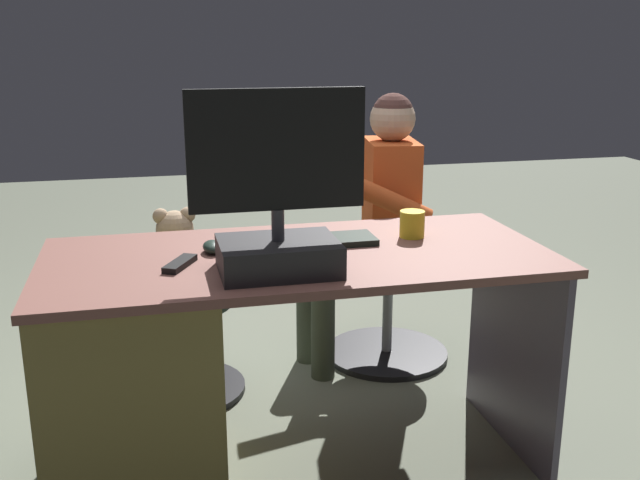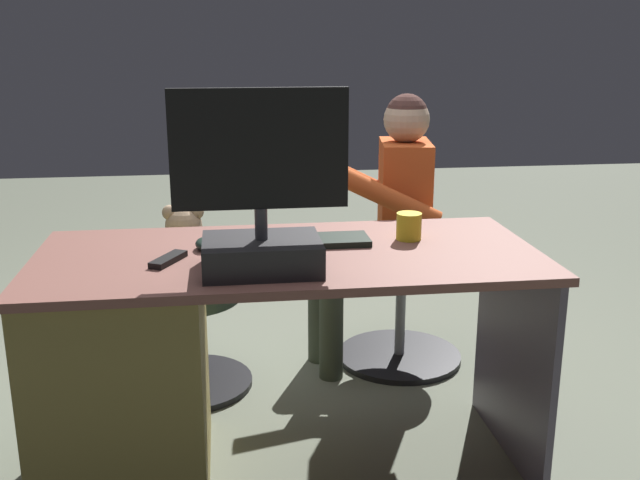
# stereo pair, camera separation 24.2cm
# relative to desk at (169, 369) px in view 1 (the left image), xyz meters

# --- Properties ---
(ground_plane) EXTENTS (10.00, 10.00, 0.00)m
(ground_plane) POSITION_rel_desk_xyz_m (-0.41, -0.37, -0.40)
(ground_plane) COLOR slate
(desk) EXTENTS (1.55, 0.70, 0.74)m
(desk) POSITION_rel_desk_xyz_m (0.00, 0.00, 0.00)
(desk) COLOR brown
(desk) RESTS_ON ground_plane
(monitor) EXTENTS (0.49, 0.25, 0.51)m
(monitor) POSITION_rel_desk_xyz_m (-0.32, 0.16, 0.50)
(monitor) COLOR #242325
(monitor) RESTS_ON desk
(keyboard) EXTENTS (0.42, 0.14, 0.02)m
(keyboard) POSITION_rel_desk_xyz_m (-0.46, -0.08, 0.35)
(keyboard) COLOR black
(keyboard) RESTS_ON desk
(computer_mouse) EXTENTS (0.06, 0.10, 0.04)m
(computer_mouse) POSITION_rel_desk_xyz_m (-0.15, -0.07, 0.36)
(computer_mouse) COLOR #1D2D24
(computer_mouse) RESTS_ON desk
(cup) EXTENTS (0.08, 0.08, 0.09)m
(cup) POSITION_rel_desk_xyz_m (-0.81, -0.09, 0.39)
(cup) COLOR yellow
(cup) RESTS_ON desk
(tv_remote) EXTENTS (0.11, 0.15, 0.02)m
(tv_remote) POSITION_rel_desk_xyz_m (-0.05, 0.06, 0.35)
(tv_remote) COLOR black
(tv_remote) RESTS_ON desk
(office_chair_teddy) EXTENTS (0.49, 0.49, 0.44)m
(office_chair_teddy) POSITION_rel_desk_xyz_m (-0.06, -0.63, -0.14)
(office_chair_teddy) COLOR black
(office_chair_teddy) RESTS_ON ground_plane
(teddy_bear) EXTENTS (0.23, 0.23, 0.32)m
(teddy_bear) POSITION_rel_desk_xyz_m (-0.06, -0.64, 0.18)
(teddy_bear) COLOR tan
(teddy_bear) RESTS_ON office_chair_teddy
(visitor_chair) EXTENTS (0.54, 0.54, 0.44)m
(visitor_chair) POSITION_rel_desk_xyz_m (-0.96, -0.77, -0.16)
(visitor_chair) COLOR black
(visitor_chair) RESTS_ON ground_plane
(person) EXTENTS (0.53, 0.53, 1.16)m
(person) POSITION_rel_desk_xyz_m (-0.89, -0.76, 0.28)
(person) COLOR #D75625
(person) RESTS_ON ground_plane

